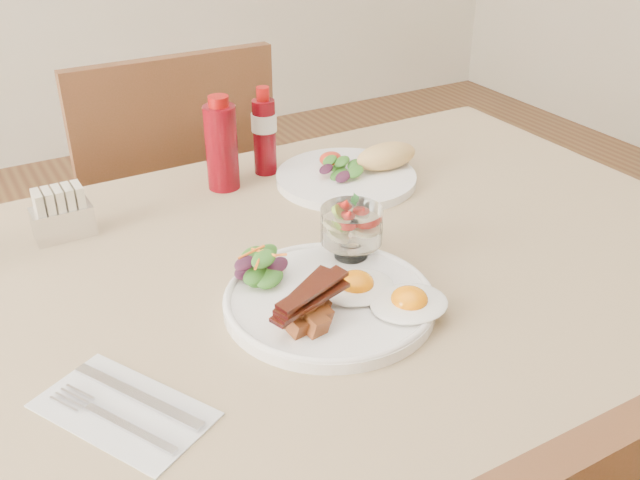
% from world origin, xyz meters
% --- Properties ---
extents(table, '(1.33, 0.88, 0.75)m').
position_xyz_m(table, '(0.00, 0.00, 0.66)').
color(table, brown).
rests_on(table, ground).
extents(chair_far, '(0.42, 0.42, 0.93)m').
position_xyz_m(chair_far, '(0.00, 0.66, 0.52)').
color(chair_far, brown).
rests_on(chair_far, ground).
extents(main_plate, '(0.28, 0.28, 0.02)m').
position_xyz_m(main_plate, '(-0.03, -0.10, 0.76)').
color(main_plate, white).
rests_on(main_plate, table).
extents(fried_eggs, '(0.17, 0.19, 0.03)m').
position_xyz_m(fried_eggs, '(0.03, -0.14, 0.78)').
color(fried_eggs, white).
rests_on(fried_eggs, main_plate).
extents(bacon_potato_pile, '(0.12, 0.08, 0.05)m').
position_xyz_m(bacon_potato_pile, '(-0.08, -0.14, 0.79)').
color(bacon_potato_pile, brown).
rests_on(bacon_potato_pile, main_plate).
extents(side_salad, '(0.08, 0.08, 0.04)m').
position_xyz_m(side_salad, '(-0.08, -0.02, 0.79)').
color(side_salad, '#245115').
rests_on(side_salad, main_plate).
extents(fruit_cup, '(0.09, 0.09, 0.09)m').
position_xyz_m(fruit_cup, '(0.05, -0.02, 0.82)').
color(fruit_cup, white).
rests_on(fruit_cup, main_plate).
extents(second_plate, '(0.27, 0.25, 0.06)m').
position_xyz_m(second_plate, '(0.22, 0.22, 0.77)').
color(second_plate, white).
rests_on(second_plate, table).
extents(ketchup_bottle, '(0.07, 0.07, 0.17)m').
position_xyz_m(ketchup_bottle, '(0.00, 0.31, 0.83)').
color(ketchup_bottle, '#5C050C').
rests_on(ketchup_bottle, table).
extents(hot_sauce_bottle, '(0.05, 0.05, 0.16)m').
position_xyz_m(hot_sauce_bottle, '(0.09, 0.33, 0.83)').
color(hot_sauce_bottle, '#5C050C').
rests_on(hot_sauce_bottle, table).
extents(sugar_caddy, '(0.09, 0.05, 0.08)m').
position_xyz_m(sugar_caddy, '(-0.29, 0.27, 0.79)').
color(sugar_caddy, silver).
rests_on(sugar_caddy, table).
extents(napkin_cutlery, '(0.19, 0.22, 0.01)m').
position_xyz_m(napkin_cutlery, '(-0.32, -0.16, 0.75)').
color(napkin_cutlery, silver).
rests_on(napkin_cutlery, table).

